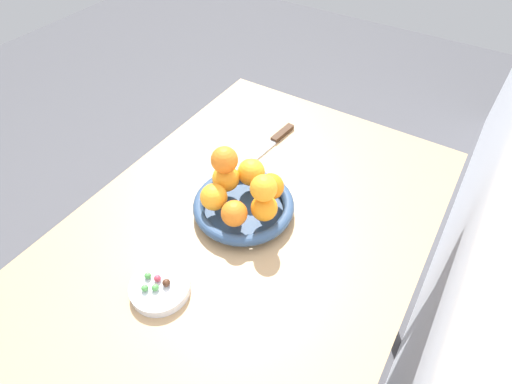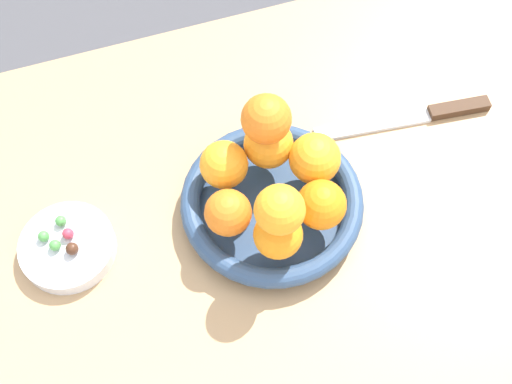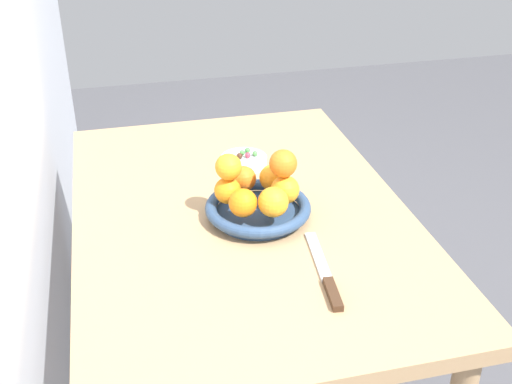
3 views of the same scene
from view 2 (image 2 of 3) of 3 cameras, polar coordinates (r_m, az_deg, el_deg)
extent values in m
plane|color=#4C4C51|center=(1.54, -0.28, -15.58)|extent=(6.00, 6.00, 0.00)
cube|color=tan|center=(0.86, -0.49, -4.73)|extent=(1.10, 0.76, 0.04)
cylinder|color=tan|center=(1.45, 14.37, 6.15)|extent=(0.05, 0.05, 0.70)
cylinder|color=navy|center=(0.85, 1.40, -1.46)|extent=(0.20, 0.20, 0.01)
torus|color=navy|center=(0.83, 1.43, -0.84)|extent=(0.24, 0.24, 0.03)
cylinder|color=silver|center=(0.86, -16.38, -4.74)|extent=(0.12, 0.12, 0.02)
sphere|color=orange|center=(0.78, 5.82, -1.14)|extent=(0.06, 0.06, 0.06)
sphere|color=orange|center=(0.81, 5.24, 2.98)|extent=(0.07, 0.07, 0.07)
sphere|color=orange|center=(0.82, 1.12, 4.31)|extent=(0.06, 0.06, 0.06)
sphere|color=orange|center=(0.81, -2.87, 2.44)|extent=(0.06, 0.06, 0.06)
sphere|color=orange|center=(0.78, -2.50, -1.86)|extent=(0.06, 0.06, 0.06)
sphere|color=orange|center=(0.76, 1.97, -3.81)|extent=(0.06, 0.06, 0.06)
sphere|color=orange|center=(0.77, 0.92, 6.51)|extent=(0.06, 0.06, 0.06)
sphere|color=orange|center=(0.71, 2.12, -1.59)|extent=(0.06, 0.06, 0.06)
sphere|color=#C6384C|center=(0.84, -16.38, -3.58)|extent=(0.01, 0.01, 0.01)
sphere|color=#4C9947|center=(0.85, -16.96, -2.47)|extent=(0.01, 0.01, 0.01)
sphere|color=#4C9947|center=(0.84, -17.44, -4.54)|extent=(0.01, 0.01, 0.01)
sphere|color=#4C9947|center=(0.85, -18.36, -3.75)|extent=(0.01, 0.01, 0.01)
sphere|color=#472819|center=(0.83, -16.03, -4.87)|extent=(0.02, 0.02, 0.02)
cube|color=#3F2819|center=(0.98, 17.58, 7.13)|extent=(0.09, 0.03, 0.01)
cube|color=silver|center=(0.94, 10.30, 5.87)|extent=(0.17, 0.04, 0.01)
camera|label=1|loc=(0.38, -93.38, -18.93)|focal=28.00mm
camera|label=3|loc=(1.35, 79.68, 18.40)|focal=45.00mm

